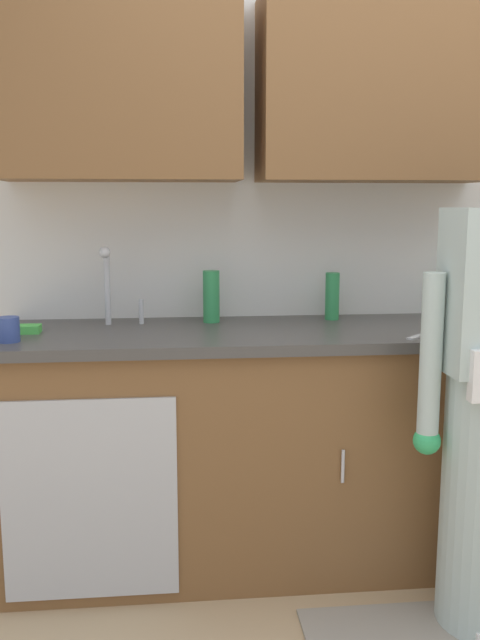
{
  "coord_description": "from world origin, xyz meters",
  "views": [
    {
      "loc": [
        -0.86,
        -1.86,
        1.41
      ],
      "look_at": [
        -0.62,
        0.55,
        1.0
      ],
      "focal_mm": 38.33,
      "sensor_mm": 36.0,
      "label": 1
    }
  ],
  "objects_px": {
    "sink": "(116,335)",
    "sponge": "(25,329)",
    "bottle_soap": "(332,296)",
    "knife_on_counter": "(425,334)",
    "bottle_water_short": "(211,297)",
    "bottle_cleaner_spray": "(461,291)",
    "cup_by_sink": "(8,330)"
  },
  "relations": [
    {
      "from": "sink",
      "to": "sponge",
      "type": "distance_m",
      "value": 0.33
    },
    {
      "from": "bottle_soap",
      "to": "knife_on_counter",
      "type": "height_order",
      "value": "bottle_soap"
    },
    {
      "from": "bottle_water_short",
      "to": "bottle_cleaner_spray",
      "type": "distance_m",
      "value": 1.08
    },
    {
      "from": "bottle_water_short",
      "to": "knife_on_counter",
      "type": "bearing_deg",
      "value": -25.11
    },
    {
      "from": "cup_by_sink",
      "to": "bottle_soap",
      "type": "bearing_deg",
      "value": 16.0
    },
    {
      "from": "knife_on_counter",
      "to": "sponge",
      "type": "height_order",
      "value": "sponge"
    },
    {
      "from": "sponge",
      "to": "sink",
      "type": "bearing_deg",
      "value": 2.25
    },
    {
      "from": "bottle_soap",
      "to": "knife_on_counter",
      "type": "relative_size",
      "value": 0.81
    },
    {
      "from": "bottle_soap",
      "to": "sink",
      "type": "bearing_deg",
      "value": -168.66
    },
    {
      "from": "cup_by_sink",
      "to": "knife_on_counter",
      "type": "distance_m",
      "value": 1.48
    },
    {
      "from": "sink",
      "to": "bottle_water_short",
      "type": "relative_size",
      "value": 2.39
    },
    {
      "from": "bottle_soap",
      "to": "bottle_water_short",
      "type": "distance_m",
      "value": 0.5
    },
    {
      "from": "bottle_soap",
      "to": "sponge",
      "type": "distance_m",
      "value": 1.22
    },
    {
      "from": "bottle_water_short",
      "to": "sink",
      "type": "bearing_deg",
      "value": -156.93
    },
    {
      "from": "bottle_water_short",
      "to": "bottle_cleaner_spray",
      "type": "xyz_separation_m",
      "value": [
        1.07,
        0.07,
        0.0
      ]
    },
    {
      "from": "knife_on_counter",
      "to": "sponge",
      "type": "xyz_separation_m",
      "value": [
        -1.46,
        0.18,
        0.01
      ]
    },
    {
      "from": "knife_on_counter",
      "to": "sponge",
      "type": "relative_size",
      "value": 2.18
    },
    {
      "from": "bottle_cleaner_spray",
      "to": "sponge",
      "type": "distance_m",
      "value": 1.79
    },
    {
      "from": "cup_by_sink",
      "to": "knife_on_counter",
      "type": "bearing_deg",
      "value": -0.83
    },
    {
      "from": "bottle_cleaner_spray",
      "to": "cup_by_sink",
      "type": "distance_m",
      "value": 1.84
    },
    {
      "from": "bottle_water_short",
      "to": "knife_on_counter",
      "type": "xyz_separation_m",
      "value": [
        0.76,
        -0.36,
        -0.1
      ]
    },
    {
      "from": "sink",
      "to": "bottle_soap",
      "type": "distance_m",
      "value": 0.9
    },
    {
      "from": "bottle_soap",
      "to": "sponge",
      "type": "relative_size",
      "value": 1.77
    },
    {
      "from": "bottle_cleaner_spray",
      "to": "sponge",
      "type": "bearing_deg",
      "value": -172.3
    },
    {
      "from": "bottle_water_short",
      "to": "bottle_cleaner_spray",
      "type": "relative_size",
      "value": 1.0
    },
    {
      "from": "bottle_soap",
      "to": "knife_on_counter",
      "type": "xyz_separation_m",
      "value": [
        0.26,
        -0.37,
        -0.09
      ]
    },
    {
      "from": "sink",
      "to": "bottle_cleaner_spray",
      "type": "relative_size",
      "value": 2.39
    },
    {
      "from": "bottle_cleaner_spray",
      "to": "sponge",
      "type": "height_order",
      "value": "bottle_cleaner_spray"
    },
    {
      "from": "bottle_cleaner_spray",
      "to": "cup_by_sink",
      "type": "xyz_separation_m",
      "value": [
        -1.8,
        -0.4,
        -0.06
      ]
    },
    {
      "from": "sponge",
      "to": "bottle_water_short",
      "type": "bearing_deg",
      "value": 13.72
    },
    {
      "from": "knife_on_counter",
      "to": "sink",
      "type": "bearing_deg",
      "value": -53.3
    },
    {
      "from": "sink",
      "to": "bottle_cleaner_spray",
      "type": "xyz_separation_m",
      "value": [
        1.45,
        0.23,
        0.12
      ]
    }
  ]
}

